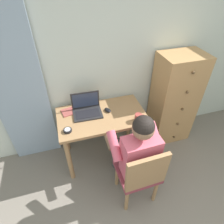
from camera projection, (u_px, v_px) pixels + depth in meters
name	position (u px, v px, depth m)	size (l,w,h in m)	color
wall_back	(121.00, 58.00, 2.30)	(4.80, 0.05, 2.50)	silver
curtain_panel	(17.00, 88.00, 2.09)	(0.59, 0.03, 2.16)	#8EA3B7
desk	(102.00, 122.00, 2.35)	(1.05, 0.61, 0.73)	#9E754C
dresser	(174.00, 100.00, 2.64)	(0.56, 0.43, 1.32)	tan
chair	(140.00, 174.00, 1.94)	(0.43, 0.41, 0.86)	#8A3542
person_seated	(135.00, 149.00, 1.96)	(0.54, 0.59, 1.18)	#4C4C4C
laptop	(87.00, 109.00, 2.28)	(0.35, 0.26, 0.24)	#232326
computer_mouse	(108.00, 110.00, 2.32)	(0.06, 0.10, 0.03)	black
desk_clock	(68.00, 130.00, 2.05)	(0.09, 0.09, 0.03)	black
notebook_pad	(71.00, 111.00, 2.32)	(0.21, 0.15, 0.01)	#994742
coffee_mug	(138.00, 118.00, 2.16)	(0.12, 0.08, 0.09)	#9E3D38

